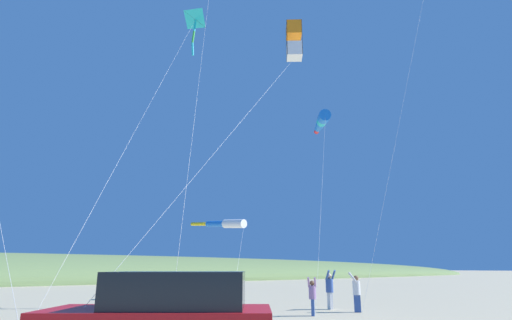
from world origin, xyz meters
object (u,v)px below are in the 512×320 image
object	(u,v)px
kite_box_green_low_center	(294,41)
kite_windsock_teal_far_right	(224,224)
parked_car	(164,320)
person_adult_flyer	(356,290)
person_child_green_jacket	(183,294)
kite_delta_yellow_midlevel	(196,20)
person_child_grey_jacket	(312,295)
person_bystander_far	(330,288)
kite_windsock_orange_high_right	(322,121)

from	to	relation	value
kite_box_green_low_center	kite_windsock_teal_far_right	bearing A→B (deg)	165.85
parked_car	person_adult_flyer	xyz separation A→B (m)	(-4.63, 11.66, -0.01)
parked_car	person_adult_flyer	bearing A→B (deg)	111.66
person_adult_flyer	person_child_green_jacket	world-z (taller)	person_adult_flyer
parked_car	kite_box_green_low_center	bearing A→B (deg)	118.98
person_child_green_jacket	kite_windsock_teal_far_right	world-z (taller)	kite_windsock_teal_far_right
kite_box_green_low_center	kite_windsock_teal_far_right	xyz separation A→B (m)	(-8.92, 2.25, -7.59)
person_child_green_jacket	kite_delta_yellow_midlevel	world-z (taller)	kite_delta_yellow_midlevel
person_child_grey_jacket	kite_windsock_teal_far_right	bearing A→B (deg)	172.31
kite_delta_yellow_midlevel	parked_car	bearing A→B (deg)	-30.01
person_adult_flyer	kite_delta_yellow_midlevel	bearing A→B (deg)	-139.89
parked_car	person_adult_flyer	size ratio (longest dim) A/B	2.61
kite_windsock_teal_far_right	person_child_green_jacket	bearing A→B (deg)	-48.67
person_bystander_far	kite_box_green_low_center	xyz separation A→B (m)	(1.81, -3.69, 11.15)
parked_car	person_child_green_jacket	size ratio (longest dim) A/B	3.11
parked_car	person_child_grey_jacket	bearing A→B (deg)	118.24
parked_car	kite_delta_yellow_midlevel	world-z (taller)	kite_delta_yellow_midlevel
kite_delta_yellow_midlevel	kite_windsock_orange_high_right	size ratio (longest dim) A/B	1.27
person_child_green_jacket	person_bystander_far	world-z (taller)	person_bystander_far
person_child_grey_jacket	kite_box_green_low_center	bearing A→B (deg)	-67.45
parked_car	person_child_green_jacket	distance (m)	10.38
person_adult_flyer	kite_windsock_teal_far_right	world-z (taller)	kite_windsock_teal_far_right
parked_car	kite_windsock_orange_high_right	distance (m)	24.53
kite_delta_yellow_midlevel	kite_windsock_teal_far_right	bearing A→B (deg)	121.43
kite_windsock_teal_far_right	kite_delta_yellow_midlevel	size ratio (longest dim) A/B	0.96
parked_car	person_bystander_far	size ratio (longest dim) A/B	2.48
person_adult_flyer	person_bystander_far	xyz separation A→B (m)	(-1.60, 0.00, 0.05)
kite_windsock_teal_far_right	kite_delta_yellow_midlevel	distance (m)	12.39
kite_box_green_low_center	kite_windsock_orange_high_right	bearing A→B (deg)	126.91
kite_windsock_orange_high_right	person_adult_flyer	bearing A→B (deg)	-40.83
person_child_grey_jacket	kite_box_green_low_center	world-z (taller)	kite_box_green_low_center
parked_car	person_child_green_jacket	bearing A→B (deg)	149.66
person_child_green_jacket	kite_delta_yellow_midlevel	bearing A→B (deg)	151.48
person_child_green_jacket	kite_windsock_orange_high_right	size ratio (longest dim) A/B	0.11
person_adult_flyer	kite_windsock_orange_high_right	bearing A→B (deg)	139.17
kite_windsock_teal_far_right	kite_box_green_low_center	bearing A→B (deg)	-14.15
kite_box_green_low_center	person_child_green_jacket	bearing A→B (deg)	-149.03
kite_windsock_teal_far_right	person_adult_flyer	bearing A→B (deg)	9.41
parked_car	kite_delta_yellow_midlevel	distance (m)	19.72
person_adult_flyer	kite_windsock_orange_high_right	world-z (taller)	kite_windsock_orange_high_right
parked_car	kite_windsock_teal_far_right	world-z (taller)	kite_windsock_teal_far_right
person_child_green_jacket	person_child_grey_jacket	world-z (taller)	person_child_grey_jacket
kite_windsock_teal_far_right	kite_windsock_orange_high_right	size ratio (longest dim) A/B	1.21
person_child_grey_jacket	kite_delta_yellow_midlevel	xyz separation A→B (m)	(-6.09, -2.75, 15.23)
kite_box_green_low_center	person_adult_flyer	bearing A→B (deg)	93.35
parked_car	person_child_grey_jacket	size ratio (longest dim) A/B	2.93
kite_windsock_orange_high_right	kite_delta_yellow_midlevel	bearing A→B (deg)	-85.30
person_adult_flyer	parked_car	bearing A→B (deg)	-68.34
kite_windsock_orange_high_right	person_bystander_far	bearing A→B (deg)	-47.89
person_adult_flyer	person_child_green_jacket	bearing A→B (deg)	-124.00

